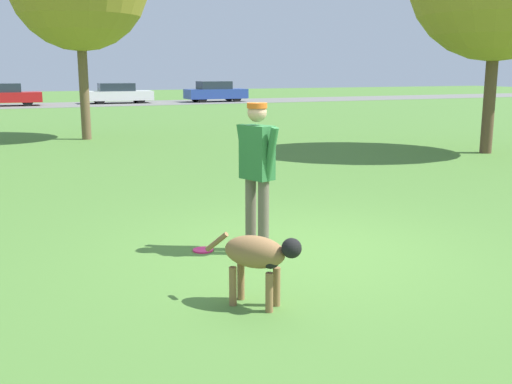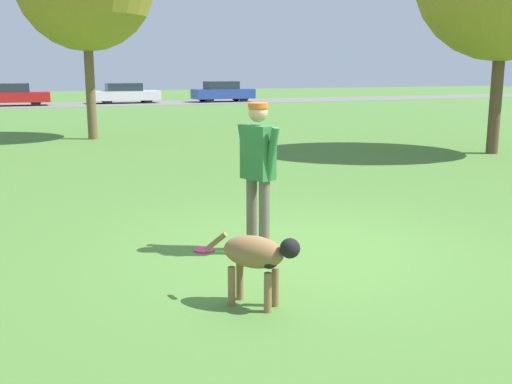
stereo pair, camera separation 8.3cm
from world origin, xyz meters
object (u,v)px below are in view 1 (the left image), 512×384
at_px(frisbee, 203,250).
at_px(parked_car_red, 3,95).
at_px(parked_car_blue, 215,92).
at_px(dog, 259,256).
at_px(person, 257,165).
at_px(parked_car_white, 118,93).

height_order(frisbee, parked_car_red, parked_car_red).
bearing_deg(parked_car_blue, parked_car_red, 177.56).
xyz_separation_m(dog, frisbee, (0.09, 1.84, -0.48)).
bearing_deg(parked_car_red, person, -84.72).
relative_size(frisbee, parked_car_blue, 0.06).
distance_m(parked_car_white, parked_car_blue, 6.56).
relative_size(parked_car_white, parked_car_blue, 1.05).
bearing_deg(person, frisbee, -137.59).
height_order(dog, parked_car_red, parked_car_red).
height_order(person, parked_car_white, person).
xyz_separation_m(person, dog, (-0.67, -1.54, -0.57)).
xyz_separation_m(dog, parked_car_blue, (12.18, 34.47, 0.20)).
relative_size(person, parked_car_blue, 0.42).
bearing_deg(parked_car_white, frisbee, -97.31).
bearing_deg(parked_car_blue, dog, -110.19).
relative_size(person, parked_car_red, 0.41).
bearing_deg(dog, parked_car_white, 130.20).
bearing_deg(dog, person, 115.84).
height_order(frisbee, parked_car_blue, parked_car_blue).
xyz_separation_m(frisbee, parked_car_white, (5.56, 33.37, 0.63)).
xyz_separation_m(frisbee, parked_car_blue, (12.08, 32.63, 0.68)).
xyz_separation_m(person, parked_car_red, (-1.97, 33.33, -0.38)).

